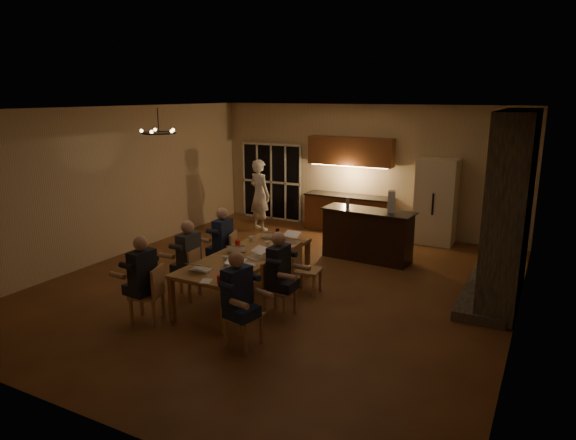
% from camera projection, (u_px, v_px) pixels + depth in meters
% --- Properties ---
extents(floor, '(9.00, 9.00, 0.00)m').
position_uv_depth(floor, '(280.00, 285.00, 9.50)').
color(floor, brown).
rests_on(floor, ground).
extents(back_wall, '(8.00, 0.04, 3.20)m').
position_uv_depth(back_wall, '(365.00, 169.00, 13.00)').
color(back_wall, beige).
rests_on(back_wall, ground).
extents(left_wall, '(0.04, 9.00, 3.20)m').
position_uv_depth(left_wall, '(114.00, 183.00, 10.94)').
color(left_wall, beige).
rests_on(left_wall, ground).
extents(right_wall, '(0.04, 9.00, 3.20)m').
position_uv_depth(right_wall, '(527.00, 227.00, 7.30)').
color(right_wall, beige).
rests_on(right_wall, ground).
extents(ceiling, '(8.00, 9.00, 0.04)m').
position_uv_depth(ceiling, '(279.00, 107.00, 8.73)').
color(ceiling, white).
rests_on(ceiling, back_wall).
extents(french_doors, '(1.86, 0.08, 2.10)m').
position_uv_depth(french_doors, '(272.00, 182.00, 14.31)').
color(french_doors, black).
rests_on(french_doors, ground).
extents(fireplace, '(0.58, 2.50, 3.20)m').
position_uv_depth(fireplace, '(510.00, 209.00, 8.48)').
color(fireplace, '#615A4C').
rests_on(fireplace, ground).
extents(kitchenette, '(2.24, 0.68, 2.40)m').
position_uv_depth(kitchenette, '(349.00, 185.00, 12.96)').
color(kitchenette, brown).
rests_on(kitchenette, ground).
extents(refrigerator, '(0.90, 0.68, 2.00)m').
position_uv_depth(refrigerator, '(436.00, 201.00, 11.97)').
color(refrigerator, beige).
rests_on(refrigerator, ground).
extents(dining_table, '(1.10, 2.93, 0.75)m').
position_uv_depth(dining_table, '(247.00, 275.00, 8.92)').
color(dining_table, '#A06840').
rests_on(dining_table, ground).
extents(bar_island, '(1.97, 0.81, 1.08)m').
position_uv_depth(bar_island, '(367.00, 235.00, 10.86)').
color(bar_island, black).
rests_on(bar_island, ground).
extents(chair_left_near, '(0.56, 0.56, 0.89)m').
position_uv_depth(chair_left_near, '(146.00, 294.00, 7.90)').
color(chair_left_near, '#A77E53').
rests_on(chair_left_near, ground).
extents(chair_left_mid, '(0.51, 0.51, 0.89)m').
position_uv_depth(chair_left_mid, '(185.00, 273.00, 8.81)').
color(chair_left_mid, '#A77E53').
rests_on(chair_left_mid, ground).
extents(chair_left_far, '(0.55, 0.55, 0.89)m').
position_uv_depth(chair_left_far, '(224.00, 254.00, 9.85)').
color(chair_left_far, '#A77E53').
rests_on(chair_left_far, ground).
extents(chair_right_near, '(0.48, 0.48, 0.89)m').
position_uv_depth(chair_right_near, '(243.00, 315.00, 7.15)').
color(chair_right_near, '#A77E53').
rests_on(chair_right_near, ground).
extents(chair_right_mid, '(0.44, 0.44, 0.89)m').
position_uv_depth(chair_right_mid, '(280.00, 289.00, 8.10)').
color(chair_right_mid, '#A77E53').
rests_on(chair_right_mid, ground).
extents(chair_right_far, '(0.49, 0.49, 0.89)m').
position_uv_depth(chair_right_far, '(308.00, 270.00, 9.00)').
color(chair_right_far, '#A77E53').
rests_on(chair_right_far, ground).
extents(person_left_near, '(0.64, 0.64, 1.38)m').
position_uv_depth(person_left_near, '(143.00, 280.00, 7.81)').
color(person_left_near, black).
rests_on(person_left_near, ground).
extents(person_right_near, '(0.71, 0.71, 1.38)m').
position_uv_depth(person_right_near, '(237.00, 300.00, 7.06)').
color(person_right_near, '#1D2649').
rests_on(person_right_near, ground).
extents(person_left_mid, '(0.60, 0.60, 1.38)m').
position_uv_depth(person_left_mid, '(189.00, 260.00, 8.76)').
color(person_left_mid, '#33373D').
rests_on(person_left_mid, ground).
extents(person_right_mid, '(0.61, 0.61, 1.38)m').
position_uv_depth(person_right_mid, '(279.00, 274.00, 8.06)').
color(person_right_mid, black).
rests_on(person_right_mid, ground).
extents(person_left_far, '(0.63, 0.63, 1.38)m').
position_uv_depth(person_left_far, '(223.00, 243.00, 9.73)').
color(person_left_far, '#1D2649').
rests_on(person_left_far, ground).
extents(standing_person, '(0.78, 0.64, 1.84)m').
position_uv_depth(standing_person, '(260.00, 195.00, 13.18)').
color(standing_person, white).
rests_on(standing_person, ground).
extents(chandelier, '(0.64, 0.64, 0.03)m').
position_uv_depth(chandelier, '(159.00, 133.00, 9.38)').
color(chandelier, black).
rests_on(chandelier, ceiling).
extents(laptop_a, '(0.34, 0.30, 0.23)m').
position_uv_depth(laptop_a, '(201.00, 263.00, 8.03)').
color(laptop_a, silver).
rests_on(laptop_a, dining_table).
extents(laptop_b, '(0.33, 0.29, 0.23)m').
position_uv_depth(laptop_b, '(232.00, 264.00, 8.00)').
color(laptop_b, silver).
rests_on(laptop_b, dining_table).
extents(laptop_c, '(0.41, 0.40, 0.23)m').
position_uv_depth(laptop_c, '(236.00, 245.00, 9.01)').
color(laptop_c, silver).
rests_on(laptop_c, dining_table).
extents(laptop_d, '(0.40, 0.37, 0.23)m').
position_uv_depth(laptop_d, '(255.00, 252.00, 8.61)').
color(laptop_d, silver).
rests_on(laptop_d, dining_table).
extents(laptop_e, '(0.39, 0.36, 0.23)m').
position_uv_depth(laptop_e, '(270.00, 232.00, 9.87)').
color(laptop_e, silver).
rests_on(laptop_e, dining_table).
extents(laptop_f, '(0.33, 0.30, 0.23)m').
position_uv_depth(laptop_f, '(289.00, 236.00, 9.59)').
color(laptop_f, silver).
rests_on(laptop_f, dining_table).
extents(mug_front, '(0.08, 0.08, 0.10)m').
position_uv_depth(mug_front, '(226.00, 259.00, 8.43)').
color(mug_front, silver).
rests_on(mug_front, dining_table).
extents(mug_mid, '(0.09, 0.09, 0.10)m').
position_uv_depth(mug_mid, '(267.00, 244.00, 9.28)').
color(mug_mid, silver).
rests_on(mug_mid, dining_table).
extents(mug_back, '(0.09, 0.09, 0.10)m').
position_uv_depth(mug_back, '(251.00, 239.00, 9.62)').
color(mug_back, silver).
rests_on(mug_back, dining_table).
extents(redcup_near, '(0.10, 0.10, 0.12)m').
position_uv_depth(redcup_near, '(220.00, 279.00, 7.49)').
color(redcup_near, '#B8160C').
rests_on(redcup_near, dining_table).
extents(redcup_mid, '(0.08, 0.08, 0.12)m').
position_uv_depth(redcup_mid, '(238.00, 244.00, 9.28)').
color(redcup_mid, '#B8160C').
rests_on(redcup_mid, dining_table).
extents(redcup_far, '(0.10, 0.10, 0.12)m').
position_uv_depth(redcup_far, '(292.00, 232.00, 10.03)').
color(redcup_far, '#B8160C').
rests_on(redcup_far, dining_table).
extents(can_silver, '(0.07, 0.07, 0.12)m').
position_uv_depth(can_silver, '(226.00, 263.00, 8.22)').
color(can_silver, '#B2B2B7').
rests_on(can_silver, dining_table).
extents(can_cola, '(0.07, 0.07, 0.12)m').
position_uv_depth(can_cola, '(277.00, 232.00, 10.07)').
color(can_cola, '#3F0F0C').
rests_on(can_cola, dining_table).
extents(can_right, '(0.06, 0.06, 0.12)m').
position_uv_depth(can_right, '(279.00, 249.00, 8.94)').
color(can_right, '#B2B2B7').
rests_on(can_right, dining_table).
extents(plate_near, '(0.23, 0.23, 0.02)m').
position_uv_depth(plate_near, '(249.00, 265.00, 8.26)').
color(plate_near, silver).
rests_on(plate_near, dining_table).
extents(plate_left, '(0.23, 0.23, 0.02)m').
position_uv_depth(plate_left, '(201.00, 268.00, 8.11)').
color(plate_left, silver).
rests_on(plate_left, dining_table).
extents(plate_far, '(0.25, 0.25, 0.02)m').
position_uv_depth(plate_far, '(289.00, 247.00, 9.25)').
color(plate_far, silver).
rests_on(plate_far, dining_table).
extents(notepad, '(0.21, 0.25, 0.01)m').
position_uv_depth(notepad, '(206.00, 281.00, 7.56)').
color(notepad, white).
rests_on(notepad, dining_table).
extents(bar_bottle, '(0.08, 0.08, 0.24)m').
position_uv_depth(bar_bottle, '(348.00, 202.00, 10.89)').
color(bar_bottle, '#99999E').
rests_on(bar_bottle, bar_island).
extents(bar_blender, '(0.17, 0.17, 0.45)m').
position_uv_depth(bar_blender, '(391.00, 202.00, 10.45)').
color(bar_blender, silver).
rests_on(bar_blender, bar_island).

